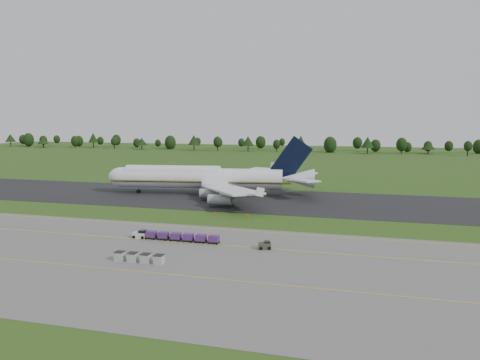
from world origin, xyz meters
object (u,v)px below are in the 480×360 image
(baggage_train, at_px, (174,236))
(edge_markers, at_px, (231,214))
(aircraft, at_px, (204,178))
(utility_cart, at_px, (265,246))
(uld_row, at_px, (139,258))

(baggage_train, distance_m, edge_markers, 26.23)
(baggage_train, bearing_deg, edge_markers, 80.90)
(aircraft, height_order, utility_cart, aircraft)
(baggage_train, xyz_separation_m, utility_cart, (18.44, -1.16, -0.27))
(aircraft, height_order, baggage_train, aircraft)
(aircraft, distance_m, baggage_train, 56.14)
(utility_cart, bearing_deg, edge_markers, 117.84)
(utility_cart, bearing_deg, aircraft, 119.49)
(aircraft, xyz_separation_m, utility_cart, (31.44, -55.60, -4.67))
(aircraft, bearing_deg, edge_markers, -58.99)
(aircraft, height_order, edge_markers, aircraft)
(aircraft, bearing_deg, baggage_train, -76.56)
(uld_row, bearing_deg, aircraft, 100.59)
(edge_markers, bearing_deg, baggage_train, -99.10)
(aircraft, relative_size, edge_markers, 7.61)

